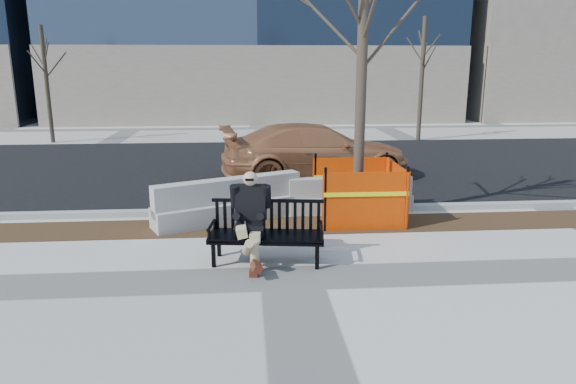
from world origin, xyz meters
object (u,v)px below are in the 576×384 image
object	(u,v)px
tree_fence	(357,219)
sedan	(315,178)
seated_man	(251,261)
jersey_barrier_left	(230,221)
jersey_barrier_right	(350,211)
bench	(267,262)

from	to	relation	value
tree_fence	sedan	distance (m)	4.03
sedan	seated_man	bearing A→B (deg)	156.19
tree_fence	sedan	xyz separation A→B (m)	(-0.35, 4.01, 0.00)
jersey_barrier_left	jersey_barrier_right	distance (m)	2.66
bench	seated_man	xyz separation A→B (m)	(-0.26, 0.08, 0.00)
sedan	jersey_barrier_left	distance (m)	4.56
bench	seated_man	distance (m)	0.27
sedan	jersey_barrier_right	bearing A→B (deg)	178.23
bench	tree_fence	distance (m)	3.04
bench	jersey_barrier_left	world-z (taller)	bench
seated_man	tree_fence	world-z (taller)	tree_fence
jersey_barrier_left	tree_fence	bearing A→B (deg)	-26.52
bench	jersey_barrier_right	size ratio (longest dim) A/B	0.70
sedan	jersey_barrier_right	world-z (taller)	sedan
seated_man	sedan	world-z (taller)	sedan
seated_man	sedan	size ratio (longest dim) A/B	0.29
bench	sedan	world-z (taller)	sedan
sedan	jersey_barrier_left	xyz separation A→B (m)	(-2.30, -3.94, 0.00)
seated_man	jersey_barrier_left	distance (m)	2.33
tree_fence	jersey_barrier_left	size ratio (longest dim) A/B	2.00
jersey_barrier_left	jersey_barrier_right	bearing A→B (deg)	-13.97
bench	jersey_barrier_left	size ratio (longest dim) A/B	0.60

